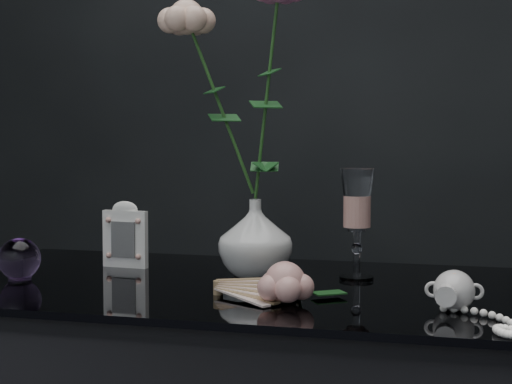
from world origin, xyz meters
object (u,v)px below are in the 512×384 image
(vase, at_px, (255,238))
(picture_frame, at_px, (125,234))
(wine_glass, at_px, (357,224))
(paperweight, at_px, (19,259))
(pearl_jar, at_px, (454,289))
(loose_rose, at_px, (285,283))

(vase, xyz_separation_m, picture_frame, (-0.27, 0.03, -0.01))
(vase, height_order, wine_glass, wine_glass)
(paperweight, height_order, pearl_jar, paperweight)
(vase, distance_m, loose_rose, 0.25)
(wine_glass, distance_m, paperweight, 0.61)
(pearl_jar, bearing_deg, paperweight, 175.56)
(picture_frame, bearing_deg, vase, -1.80)
(loose_rose, relative_size, pearl_jar, 0.88)
(vase, bearing_deg, picture_frame, 173.45)
(wine_glass, xyz_separation_m, pearl_jar, (0.17, -0.21, -0.07))
(vase, xyz_separation_m, loose_rose, (0.11, -0.22, -0.04))
(wine_glass, relative_size, paperweight, 2.64)
(vase, xyz_separation_m, wine_glass, (0.18, 0.02, 0.03))
(vase, bearing_deg, wine_glass, 4.85)
(wine_glass, bearing_deg, paperweight, -164.73)
(pearl_jar, bearing_deg, vase, 150.84)
(wine_glass, relative_size, picture_frame, 1.53)
(picture_frame, distance_m, pearl_jar, 0.67)
(vase, height_order, pearl_jar, vase)
(vase, distance_m, pearl_jar, 0.41)
(wine_glass, distance_m, loose_rose, 0.26)
(loose_rose, bearing_deg, paperweight, 166.61)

